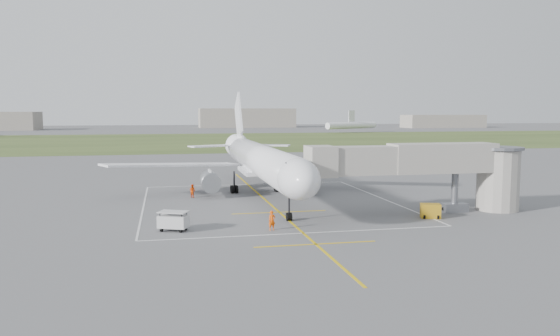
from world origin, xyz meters
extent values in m
plane|color=#535356|center=(0.00, 0.00, 0.00)|extent=(700.00, 700.00, 0.00)
cube|color=#36481F|center=(0.00, 130.00, 0.01)|extent=(700.00, 120.00, 0.02)
cube|color=gold|center=(0.00, -5.00, 0.01)|extent=(0.25, 60.00, 0.01)
cube|color=gold|center=(0.00, -24.00, 0.01)|extent=(10.00, 0.25, 0.01)
cube|color=gold|center=(0.00, -10.00, 0.01)|extent=(10.00, 0.25, 0.01)
cube|color=silver|center=(0.00, 12.00, 0.01)|extent=(28.00, 0.20, 0.01)
cube|color=silver|center=(0.00, -20.00, 0.01)|extent=(28.00, 0.20, 0.01)
cube|color=silver|center=(-14.00, -4.00, 0.01)|extent=(0.20, 32.00, 0.01)
cube|color=silver|center=(14.00, -4.00, 0.01)|extent=(0.20, 32.00, 0.01)
cylinder|color=white|center=(0.00, 0.00, 4.50)|extent=(3.80, 36.00, 3.80)
ellipsoid|color=white|center=(0.00, -18.00, 4.50)|extent=(3.80, 7.22, 3.80)
cube|color=black|center=(0.00, -18.90, 5.55)|extent=(2.40, 1.60, 0.99)
cone|color=white|center=(0.00, 20.50, 4.90)|extent=(3.80, 6.00, 3.80)
cube|color=white|center=(10.50, 6.00, 3.65)|extent=(17.93, 11.24, 1.23)
cube|color=white|center=(-10.50, 6.00, 3.65)|extent=(17.93, 11.24, 1.23)
cube|color=white|center=(0.00, 3.00, 2.95)|extent=(4.20, 8.00, 0.50)
cube|color=white|center=(0.00, 21.20, 9.20)|extent=(0.30, 7.89, 8.65)
cube|color=white|center=(0.00, 19.00, 6.20)|extent=(0.35, 5.00, 1.20)
cube|color=white|center=(4.20, 20.20, 5.10)|extent=(7.85, 5.03, 0.20)
cube|color=white|center=(-4.20, 20.20, 5.10)|extent=(7.85, 5.03, 0.20)
cylinder|color=slate|center=(6.20, 2.50, 1.90)|extent=(2.30, 4.20, 2.30)
cube|color=white|center=(6.20, 2.20, 2.70)|extent=(0.25, 2.40, 1.20)
cylinder|color=slate|center=(-6.20, 2.50, 1.90)|extent=(2.30, 4.20, 2.30)
cube|color=white|center=(-6.20, 2.20, 2.70)|extent=(0.25, 2.40, 1.20)
cylinder|color=black|center=(0.00, -14.50, 1.30)|extent=(0.18, 0.18, 2.60)
cylinder|color=black|center=(-0.11, -14.50, 0.40)|extent=(0.28, 0.80, 0.80)
cylinder|color=black|center=(0.11, -14.50, 0.40)|extent=(0.28, 0.80, 0.80)
cylinder|color=black|center=(2.90, 4.50, 1.40)|extent=(0.22, 0.22, 2.80)
cylinder|color=black|center=(2.62, 4.15, 0.48)|extent=(0.32, 0.96, 0.96)
cylinder|color=black|center=(3.18, 4.15, 0.48)|extent=(0.32, 0.96, 0.96)
cylinder|color=black|center=(2.62, 4.85, 0.48)|extent=(0.32, 0.96, 0.96)
cylinder|color=black|center=(3.18, 4.85, 0.48)|extent=(0.32, 0.96, 0.96)
cylinder|color=black|center=(-2.90, 4.50, 1.40)|extent=(0.22, 0.22, 2.80)
cylinder|color=black|center=(-3.18, 4.15, 0.48)|extent=(0.32, 0.96, 0.96)
cylinder|color=black|center=(-2.62, 4.15, 0.48)|extent=(0.32, 0.96, 0.96)
cylinder|color=black|center=(-3.18, 4.85, 0.48)|extent=(0.32, 0.96, 0.96)
cylinder|color=black|center=(-2.62, 4.85, 0.48)|extent=(0.32, 0.96, 0.96)
cube|color=#A29E93|center=(7.74, -13.50, 5.60)|extent=(11.09, 2.90, 2.80)
cube|color=#A29E93|center=(16.46, -13.50, 5.70)|extent=(11.09, 3.10, 3.00)
cube|color=#A29E93|center=(3.40, -13.50, 5.60)|extent=(2.60, 3.40, 3.00)
cylinder|color=slate|center=(18.00, -13.50, 2.10)|extent=(0.70, 0.70, 4.20)
cube|color=slate|center=(18.00, -13.50, 0.45)|extent=(2.60, 1.40, 0.90)
cylinder|color=#A29E93|center=(23.00, -13.50, 3.20)|extent=(4.40, 4.40, 6.40)
cylinder|color=slate|center=(23.00, -13.50, 6.60)|extent=(5.00, 5.00, 0.30)
cylinder|color=black|center=(17.00, -13.50, 0.35)|extent=(0.70, 0.30, 0.70)
cylinder|color=black|center=(19.00, -13.50, 0.35)|extent=(0.70, 0.30, 0.70)
cube|color=#B18216|center=(13.96, -16.08, 0.71)|extent=(2.17, 1.75, 1.41)
cylinder|color=black|center=(13.17, -16.36, 0.21)|extent=(0.31, 0.45, 0.41)
cylinder|color=black|center=(14.42, -16.77, 0.21)|extent=(0.31, 0.45, 0.41)
cube|color=silver|center=(-10.95, -16.72, 0.85)|extent=(2.90, 2.40, 1.10)
cube|color=silver|center=(-10.95, -16.72, 1.70)|extent=(2.90, 2.40, 0.08)
cylinder|color=black|center=(-12.11, -16.85, 1.05)|extent=(0.08, 0.08, 1.30)
cylinder|color=black|center=(-10.29, -17.68, 1.05)|extent=(0.08, 0.08, 1.30)
cylinder|color=black|center=(-11.61, -15.76, 1.05)|extent=(0.08, 0.08, 1.30)
cylinder|color=black|center=(-9.79, -16.58, 1.05)|extent=(0.08, 0.08, 1.30)
cylinder|color=black|center=(-12.00, -16.84, 0.20)|extent=(0.33, 0.44, 0.40)
cylinder|color=black|center=(-10.36, -17.59, 0.20)|extent=(0.33, 0.44, 0.40)
cylinder|color=black|center=(-11.54, -15.84, 0.20)|extent=(0.33, 0.44, 0.40)
cylinder|color=black|center=(-9.90, -16.59, 0.20)|extent=(0.33, 0.44, 0.40)
imported|color=#FF5508|center=(-2.41, -18.25, 0.87)|extent=(0.69, 0.51, 1.74)
imported|color=#EE4607|center=(-8.36, 1.80, 0.81)|extent=(0.98, 1.00, 1.62)
cube|color=gray|center=(40.00, 280.00, 6.00)|extent=(60.00, 20.00, 12.00)
cube|color=gray|center=(160.00, 250.00, 4.00)|extent=(50.00, 18.00, 8.00)
cylinder|color=white|center=(77.13, 186.38, 3.50)|extent=(30.00, 17.29, 3.20)
cube|color=white|center=(77.13, 186.38, 8.00)|extent=(3.71, 2.07, 5.50)
camera|label=1|loc=(-11.58, -64.85, 10.54)|focal=35.00mm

